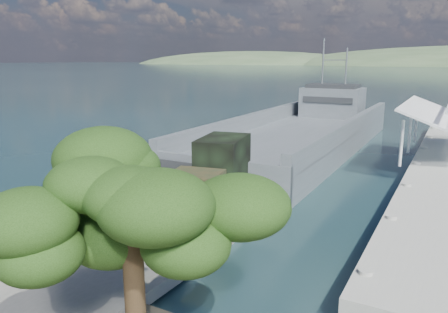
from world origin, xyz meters
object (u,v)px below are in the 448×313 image
military_truck (215,176)px  overhang_tree (127,208)px  landing_craft (300,140)px  pier (445,154)px  soldier (99,200)px

military_truck → overhang_tree: (4.08, -11.57, 2.48)m
military_truck → overhang_tree: 12.51m
landing_craft → military_truck: landing_craft is taller
pier → landing_craft: landing_craft is taller
pier → landing_craft: bearing=163.8°
military_truck → overhang_tree: overhang_tree is taller
landing_craft → military_truck: 19.29m
soldier → overhang_tree: bearing=-77.9°
landing_craft → overhang_tree: 31.51m
landing_craft → overhang_tree: bearing=-79.4°
landing_craft → overhang_tree: (5.85, -30.72, 3.87)m
landing_craft → military_truck: bearing=-84.9°
pier → soldier: (-15.06, -19.52, -0.22)m
military_truck → landing_craft: bearing=84.4°
pier → overhang_tree: size_ratio=6.66×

